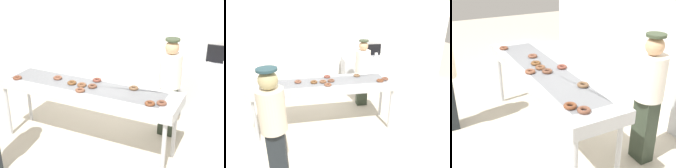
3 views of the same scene
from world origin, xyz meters
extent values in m
plane|color=beige|center=(0.00, 0.00, 0.00)|extent=(16.00, 16.00, 0.00)
cube|color=white|center=(0.00, 2.26, 1.46)|extent=(8.00, 0.12, 2.91)
cube|color=#B7BABF|center=(0.00, 0.00, 0.90)|extent=(2.68, 0.66, 0.14)
cube|color=slate|center=(0.00, 0.00, 0.94)|extent=(2.28, 0.47, 0.08)
cylinder|color=#B7BABF|center=(-1.24, -0.25, 0.42)|extent=(0.06, 0.06, 0.83)
cylinder|color=#B7BABF|center=(1.24, -0.25, 0.42)|extent=(0.06, 0.06, 0.83)
cylinder|color=#B7BABF|center=(-1.24, 0.25, 0.42)|extent=(0.06, 0.06, 0.83)
cylinder|color=#B7BABF|center=(1.24, 0.25, 0.42)|extent=(0.06, 0.06, 0.83)
torus|color=brown|center=(0.04, -0.21, 0.99)|extent=(0.14, 0.14, 0.04)
torus|color=brown|center=(-1.01, -0.22, 0.99)|extent=(0.18, 0.18, 0.04)
torus|color=brown|center=(-0.19, -0.04, 0.99)|extent=(0.14, 0.14, 0.04)
torus|color=brown|center=(-0.03, -0.05, 0.99)|extent=(0.17, 0.17, 0.04)
torus|color=brown|center=(1.01, -0.18, 0.99)|extent=(0.14, 0.14, 0.04)
torus|color=brown|center=(0.13, -0.02, 0.99)|extent=(0.18, 0.18, 0.04)
torus|color=brown|center=(0.66, 0.16, 0.99)|extent=(0.18, 0.18, 0.04)
torus|color=brown|center=(0.08, 0.20, 0.99)|extent=(0.16, 0.16, 0.04)
torus|color=brown|center=(1.14, -0.11, 0.99)|extent=(0.14, 0.14, 0.04)
torus|color=brown|center=(-0.47, 0.03, 0.99)|extent=(0.14, 0.14, 0.04)
cube|color=#2C3628|center=(0.98, 0.82, 0.41)|extent=(0.24, 0.18, 0.82)
cylinder|color=silver|center=(0.98, 0.82, 1.07)|extent=(0.33, 0.33, 0.50)
sphere|color=tan|center=(0.98, 0.82, 1.42)|extent=(0.20, 0.20, 0.20)
cylinder|color=#38432E|center=(0.98, 0.82, 1.54)|extent=(0.21, 0.21, 0.03)
cube|color=#B7BABF|center=(1.58, 1.81, 0.44)|extent=(1.71, 0.56, 0.88)
cylinder|color=white|center=(0.84, 1.86, 0.94)|extent=(0.09, 0.09, 0.13)
cylinder|color=white|center=(1.40, 1.62, 0.94)|extent=(0.09, 0.09, 0.13)
cube|color=black|center=(1.58, 2.04, 1.04)|extent=(0.58, 0.04, 0.31)
camera|label=1|loc=(2.10, -3.57, 2.77)|focal=51.87mm
camera|label=2|loc=(-0.39, -3.57, 2.40)|focal=33.67mm
camera|label=3|loc=(3.11, -1.33, 2.32)|focal=46.70mm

